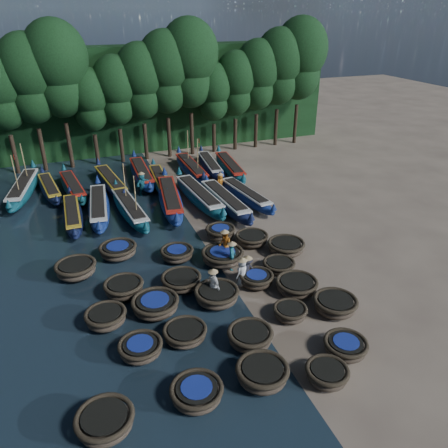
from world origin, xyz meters
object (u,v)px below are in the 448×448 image
object	(u,v)px
coracle_9	(335,304)
fisherman_2	(225,244)
coracle_21	(118,250)
long_boat_7	(225,201)
long_boat_16	(210,165)
coracle_3	(327,374)
coracle_14	(297,285)
coracle_0	(105,422)
long_boat_5	(170,199)
long_boat_17	(230,167)
coracle_1	(197,393)
long_boat_15	(191,169)
coracle_19	(286,246)
fisherman_1	(232,254)
long_boat_3	(99,207)
coracle_23	(221,232)
coracle_2	(262,373)
long_boat_9	(23,189)
coracle_20	(76,269)
coracle_5	(141,348)
coracle_18	(279,266)
fisherman_3	(247,269)
fisherman_6	(220,182)
long_boat_11	(73,187)
coracle_8	(290,312)
long_boat_8	(245,195)
coracle_6	(185,333)
coracle_16	(181,281)
long_boat_6	(199,196)
coracle_17	(223,256)
long_boat_14	(160,180)
coracle_12	(217,295)
coracle_22	(177,253)
coracle_7	(250,337)
coracle_15	(124,288)
coracle_11	(155,305)
fisherman_0	(242,271)
coracle_10	(106,317)
fisherman_4	(213,284)
long_boat_2	(73,215)
fisherman_5	(142,184)
long_boat_13	(142,174)
long_boat_4	(130,209)
long_boat_10	(50,188)

from	to	relation	value
coracle_9	fisherman_2	size ratio (longest dim) A/B	1.21
coracle_21	long_boat_7	bearing A→B (deg)	27.45
long_boat_16	long_boat_7	bearing A→B (deg)	-95.75
coracle_3	coracle_14	world-z (taller)	coracle_14
coracle_9	coracle_0	bearing A→B (deg)	-165.52
long_boat_5	long_boat_17	distance (m)	8.51
coracle_1	long_boat_15	world-z (taller)	long_boat_15
coracle_19	long_boat_16	xyz separation A→B (m)	(0.47, 15.49, 0.09)
coracle_21	fisherman_1	bearing A→B (deg)	-31.68
long_boat_3	coracle_23	bearing A→B (deg)	-37.93
coracle_2	long_boat_9	world-z (taller)	long_boat_9
coracle_21	coracle_20	bearing A→B (deg)	-152.62
coracle_0	coracle_9	bearing A→B (deg)	14.48
coracle_5	coracle_18	bearing A→B (deg)	24.54
coracle_1	coracle_9	world-z (taller)	coracle_9
fisherman_3	fisherman_6	bearing A→B (deg)	59.10
coracle_2	long_boat_11	xyz separation A→B (m)	(-5.75, 22.88, 0.06)
coracle_8	long_boat_15	distance (m)	20.59
long_boat_8	fisherman_2	xyz separation A→B (m)	(-4.41, -7.28, 0.42)
coracle_21	long_boat_3	xyz separation A→B (m)	(-0.40, 6.47, 0.13)
coracle_6	fisherman_3	world-z (taller)	fisherman_3
coracle_16	long_boat_6	bearing A→B (deg)	67.56
coracle_17	long_boat_14	size ratio (longest dim) A/B	0.33
coracle_8	long_boat_15	bearing A→B (deg)	86.33
coracle_12	coracle_22	xyz separation A→B (m)	(-0.78, 4.70, -0.04)
coracle_0	coracle_5	xyz separation A→B (m)	(1.84, 3.22, -0.04)
coracle_8	coracle_16	world-z (taller)	coracle_16
coracle_0	coracle_7	size ratio (longest dim) A/B	0.93
coracle_0	long_boat_5	size ratio (longest dim) A/B	0.23
coracle_14	long_boat_6	world-z (taller)	long_boat_6
coracle_15	fisherman_1	distance (m)	6.09
coracle_11	coracle_16	distance (m)	2.35
coracle_15	fisherman_0	size ratio (longest dim) A/B	1.21
long_boat_3	fisherman_6	distance (m)	9.53
coracle_10	long_boat_17	xyz separation A→B (m)	(12.83, 17.27, 0.12)
long_boat_15	long_boat_17	xyz separation A→B (m)	(3.32, -0.73, -0.02)
coracle_0	coracle_17	xyz separation A→B (m)	(7.66, 8.99, 0.03)
coracle_10	fisherman_4	bearing A→B (deg)	2.18
coracle_17	long_boat_7	xyz separation A→B (m)	(2.81, 7.12, 0.12)
coracle_0	coracle_8	bearing A→B (deg)	19.70
long_boat_15	long_boat_5	bearing A→B (deg)	-120.22
long_boat_2	fisherman_5	xyz separation A→B (m)	(5.40, 3.03, 0.43)
coracle_20	long_boat_13	distance (m)	14.82
coracle_23	fisherman_6	xyz separation A→B (m)	(2.67, 7.32, 0.38)
long_boat_9	fisherman_4	world-z (taller)	long_boat_9
long_boat_5	long_boat_7	size ratio (longest dim) A/B	1.04
coracle_0	coracle_18	distance (m)	12.50
coracle_5	coracle_16	bearing A→B (deg)	55.24
long_boat_4	long_boat_10	bearing A→B (deg)	124.27
coracle_22	long_boat_6	xyz separation A→B (m)	(3.65, 7.31, 0.19)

